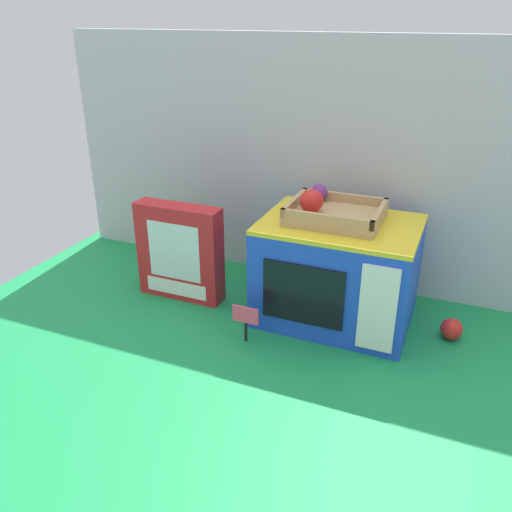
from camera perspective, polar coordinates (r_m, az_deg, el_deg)
ground_plane at (r=1.48m, az=2.29°, el=-6.40°), size 1.70×1.70×0.00m
display_back_panel at (r=1.59m, az=6.16°, el=9.83°), size 1.61×0.03×0.72m
toy_microwave at (r=1.42m, az=8.77°, el=-1.63°), size 0.40×0.30×0.28m
food_groups_crate at (r=1.37m, az=8.10°, el=4.78°), size 0.23×0.19×0.08m
cookie_set_box at (r=1.53m, az=-8.17°, el=0.45°), size 0.25×0.07×0.28m
price_sign at (r=1.34m, az=-1.14°, el=-6.76°), size 0.07×0.01×0.10m
loose_toy_apple at (r=1.46m, az=20.34°, el=-7.40°), size 0.06×0.06×0.06m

